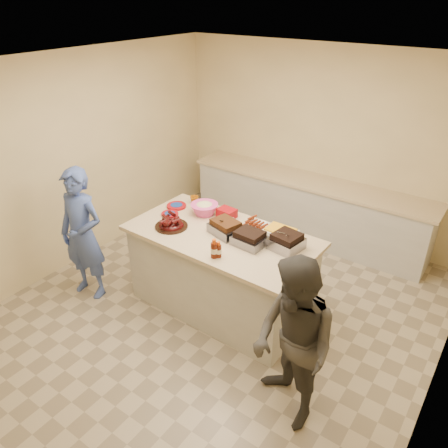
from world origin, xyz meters
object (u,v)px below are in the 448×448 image
Objects in this scene: rib_platter at (171,227)px; bbq_bottle_b at (219,257)px; roasting_pan at (286,248)px; coleslaw_bowl at (205,214)px; guest_gray at (287,411)px; island at (222,305)px; guest_blue at (93,291)px; bbq_bottle_a at (214,257)px; plastic_cup at (194,203)px; mustard_bottle at (213,228)px.

bbq_bottle_b reaches higher than rib_platter.
bbq_bottle_b reaches higher than roasting_pan.
guest_gray is (1.76, -1.12, -0.97)m from coleslaw_bowl.
island is 1.13m from rib_platter.
guest_blue is at bearing -169.46° from bbq_bottle_b.
rib_platter reaches higher than island.
rib_platter is at bearing -167.17° from guest_gray.
bbq_bottle_b reaches higher than guest_gray.
bbq_bottle_a reaches higher than roasting_pan.
roasting_pan is at bearing 12.10° from guest_blue.
rib_platter is at bearing -103.83° from coleslaw_bowl.
roasting_pan reaches higher than guest_gray.
coleslaw_bowl is 1.72m from guest_blue.
bbq_bottle_a is (-0.50, -0.55, -0.00)m from roasting_pan.
bbq_bottle_a reaches higher than bbq_bottle_b.
rib_platter reaches higher than plastic_cup.
guest_blue is (-2.18, -0.84, -0.97)m from roasting_pan.
bbq_bottle_a is at bearing -123.50° from roasting_pan.
bbq_bottle_b is at bearing -40.26° from plastic_cup.
guest_blue is at bearing -153.18° from island.
roasting_pan is at bearing 154.08° from guest_gray.
guest_blue is 2.79m from guest_gray.
coleslaw_bowl reaches higher than bbq_bottle_b.
bbq_bottle_b is 1.36× the size of mustard_bottle.
rib_platter is 2.92× the size of mustard_bottle.
bbq_bottle_b is (-0.47, -0.52, -0.00)m from roasting_pan.
mustard_bottle is at bearing -36.59° from coleslaw_bowl.
guest_blue is (-1.68, -0.29, -0.97)m from bbq_bottle_a.
coleslaw_bowl is (-1.14, 0.13, 0.00)m from roasting_pan.
mustard_bottle is at bearing 131.68° from bbq_bottle_b.
bbq_bottle_a is 0.13× the size of guest_gray.
rib_platter is 2.14× the size of bbq_bottle_b.
bbq_bottle_a is at bearing -42.25° from plastic_cup.
bbq_bottle_b is (0.24, -0.38, 0.97)m from island.
rib_platter is 1.80× the size of bbq_bottle_a.
roasting_pan is 0.18× the size of guest_blue.
island is at bearing 16.55° from guest_blue.
bbq_bottle_a reaches higher than guest_gray.
bbq_bottle_a reaches higher than island.
plastic_cup is 0.07× the size of guest_gray.
mustard_bottle is 1.22× the size of plastic_cup.
rib_platter is 0.79m from bbq_bottle_a.
island is 20.01× the size of plastic_cup.
bbq_bottle_a reaches higher than mustard_bottle.
bbq_bottle_a is at bearing -169.18° from guest_gray.
rib_platter is at bearing 19.93° from guest_blue.
bbq_bottle_b is 0.11× the size of guest_blue.
bbq_bottle_b is at bearing -13.75° from rib_platter.
guest_blue is at bearing -124.03° from plastic_cup.
bbq_bottle_a is at bearing -135.29° from bbq_bottle_b.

